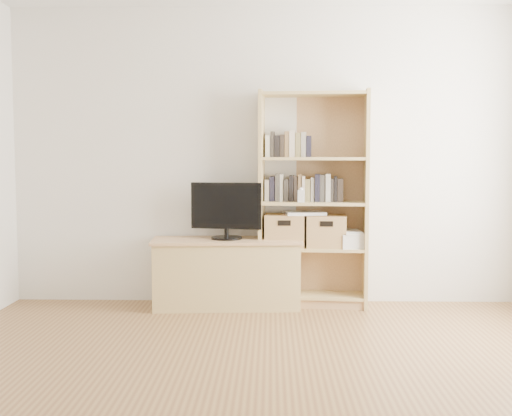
{
  "coord_description": "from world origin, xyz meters",
  "views": [
    {
      "loc": [
        0.04,
        -3.19,
        1.3
      ],
      "look_at": [
        -0.08,
        1.9,
        0.89
      ],
      "focal_mm": 45.0,
      "sensor_mm": 36.0,
      "label": 1
    }
  ],
  "objects_px": {
    "tv_stand": "(227,274)",
    "television": "(226,211)",
    "bookshelf": "(313,199)",
    "baby_monitor": "(301,196)",
    "basket_right": "(326,231)",
    "basket_left": "(285,230)",
    "laptop": "(305,213)"
  },
  "relations": [
    {
      "from": "tv_stand",
      "to": "television",
      "type": "height_order",
      "value": "television"
    },
    {
      "from": "bookshelf",
      "to": "television",
      "type": "xyz_separation_m",
      "value": [
        -0.75,
        -0.07,
        -0.1
      ]
    },
    {
      "from": "baby_monitor",
      "to": "basket_right",
      "type": "xyz_separation_m",
      "value": [
        0.22,
        0.08,
        -0.31
      ]
    },
    {
      "from": "basket_left",
      "to": "basket_right",
      "type": "distance_m",
      "value": 0.36
    },
    {
      "from": "tv_stand",
      "to": "basket_left",
      "type": "bearing_deg",
      "value": 5.32
    },
    {
      "from": "bookshelf",
      "to": "basket_left",
      "type": "relative_size",
      "value": 5.48
    },
    {
      "from": "tv_stand",
      "to": "laptop",
      "type": "bearing_deg",
      "value": 1.52
    },
    {
      "from": "basket_right",
      "to": "tv_stand",
      "type": "bearing_deg",
      "value": -171.93
    },
    {
      "from": "bookshelf",
      "to": "basket_right",
      "type": "distance_m",
      "value": 0.3
    },
    {
      "from": "television",
      "to": "laptop",
      "type": "relative_size",
      "value": 1.82
    },
    {
      "from": "basket_left",
      "to": "basket_right",
      "type": "xyz_separation_m",
      "value": [
        0.36,
        -0.03,
        -0.0
      ]
    },
    {
      "from": "baby_monitor",
      "to": "basket_left",
      "type": "bearing_deg",
      "value": 150.32
    },
    {
      "from": "television",
      "to": "baby_monitor",
      "type": "relative_size",
      "value": 5.97
    },
    {
      "from": "tv_stand",
      "to": "basket_right",
      "type": "relative_size",
      "value": 3.69
    },
    {
      "from": "baby_monitor",
      "to": "basket_right",
      "type": "relative_size",
      "value": 0.31
    },
    {
      "from": "baby_monitor",
      "to": "basket_right",
      "type": "bearing_deg",
      "value": 28.82
    },
    {
      "from": "baby_monitor",
      "to": "bookshelf",
      "type": "bearing_deg",
      "value": 49.48
    },
    {
      "from": "bookshelf",
      "to": "television",
      "type": "distance_m",
      "value": 0.76
    },
    {
      "from": "baby_monitor",
      "to": "laptop",
      "type": "bearing_deg",
      "value": 76.84
    },
    {
      "from": "tv_stand",
      "to": "laptop",
      "type": "height_order",
      "value": "laptop"
    },
    {
      "from": "basket_right",
      "to": "laptop",
      "type": "distance_m",
      "value": 0.24
    },
    {
      "from": "television",
      "to": "tv_stand",
      "type": "bearing_deg",
      "value": 9.52
    },
    {
      "from": "basket_left",
      "to": "basket_right",
      "type": "height_order",
      "value": "basket_left"
    },
    {
      "from": "bookshelf",
      "to": "laptop",
      "type": "bearing_deg",
      "value": -173.35
    },
    {
      "from": "bookshelf",
      "to": "baby_monitor",
      "type": "distance_m",
      "value": 0.15
    },
    {
      "from": "tv_stand",
      "to": "baby_monitor",
      "type": "bearing_deg",
      "value": -6.42
    },
    {
      "from": "tv_stand",
      "to": "basket_right",
      "type": "height_order",
      "value": "basket_right"
    },
    {
      "from": "tv_stand",
      "to": "basket_left",
      "type": "xyz_separation_m",
      "value": [
        0.5,
        0.08,
        0.37
      ]
    },
    {
      "from": "basket_right",
      "to": "baby_monitor",
      "type": "bearing_deg",
      "value": -155.64
    },
    {
      "from": "basket_left",
      "to": "laptop",
      "type": "height_order",
      "value": "laptop"
    },
    {
      "from": "bookshelf",
      "to": "laptop",
      "type": "distance_m",
      "value": 0.14
    },
    {
      "from": "television",
      "to": "baby_monitor",
      "type": "xyz_separation_m",
      "value": [
        0.64,
        -0.03,
        0.13
      ]
    }
  ]
}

